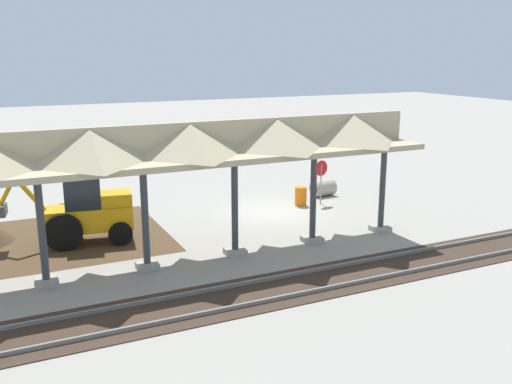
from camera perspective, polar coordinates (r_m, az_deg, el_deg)
ground_plane at (r=26.23m, az=1.57°, el=-2.00°), size 120.00×120.00×0.00m
dirt_work_zone at (r=23.72m, az=-21.16°, el=-4.69°), size 9.91×7.00×0.01m
platform_canopy at (r=18.81m, az=-11.36°, el=4.39°), size 20.70×3.20×4.90m
rail_tracks at (r=19.84m, az=12.11°, el=-7.56°), size 60.00×2.58×0.15m
stop_sign at (r=27.42m, az=6.54°, el=1.91°), size 0.75×0.18×2.14m
backhoe at (r=22.70m, az=-16.71°, el=-1.81°), size 5.21×2.14×2.82m
concrete_pipe at (r=29.24m, az=6.72°, el=0.42°), size 1.24×0.95×0.83m
traffic_barrel at (r=27.32m, az=4.50°, el=-0.41°), size 0.56×0.56×0.90m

